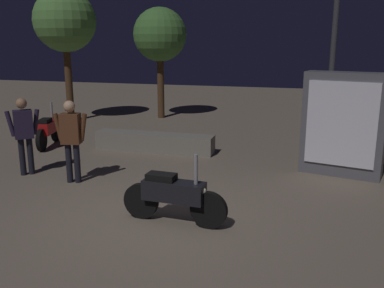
{
  "coord_description": "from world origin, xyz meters",
  "views": [
    {
      "loc": [
        2.24,
        -5.66,
        2.69
      ],
      "look_at": [
        0.35,
        1.02,
        1.0
      ],
      "focal_mm": 39.56,
      "sensor_mm": 36.0,
      "label": 1
    }
  ],
  "objects": [
    {
      "name": "ground_plane",
      "position": [
        0.0,
        0.0,
        0.0
      ],
      "size": [
        40.0,
        40.0,
        0.0
      ],
      "primitive_type": "plane",
      "color": "#756656"
    },
    {
      "name": "motorcycle_black_foreground",
      "position": [
        0.35,
        0.02,
        0.44
      ],
      "size": [
        1.66,
        0.36,
        1.11
      ],
      "rotation": [
        0.0,
        0.0,
        -0.07
      ],
      "color": "black",
      "rests_on": "ground_plane"
    },
    {
      "name": "motorcycle_red_parked_left",
      "position": [
        -4.34,
        3.76,
        0.44
      ],
      "size": [
        0.54,
        1.63,
        1.11
      ],
      "rotation": [
        0.0,
        0.0,
        1.84
      ],
      "color": "black",
      "rests_on": "ground_plane"
    },
    {
      "name": "person_rider_beside",
      "position": [
        -2.13,
        1.3,
        0.95
      ],
      "size": [
        0.66,
        0.31,
        1.61
      ],
      "rotation": [
        0.0,
        0.0,
        4.93
      ],
      "color": "black",
      "rests_on": "ground_plane"
    },
    {
      "name": "person_bystander_far",
      "position": [
        -3.32,
        1.48,
        0.94
      ],
      "size": [
        0.56,
        0.5,
        1.59
      ],
      "rotation": [
        0.0,
        0.0,
        5.43
      ],
      "color": "black",
      "rests_on": "ground_plane"
    },
    {
      "name": "streetlamp_near",
      "position": [
        2.7,
        5.73,
        3.37
      ],
      "size": [
        0.36,
        0.36,
        5.36
      ],
      "color": "#38383D",
      "rests_on": "ground_plane"
    },
    {
      "name": "tree_left_bg",
      "position": [
        -2.94,
        8.57,
        2.88
      ],
      "size": [
        1.85,
        1.85,
        3.85
      ],
      "color": "#4C331E",
      "rests_on": "ground_plane"
    },
    {
      "name": "tree_center_bg",
      "position": [
        -5.73,
        7.11,
        3.32
      ],
      "size": [
        2.05,
        2.05,
        4.38
      ],
      "color": "#4C331E",
      "rests_on": "ground_plane"
    },
    {
      "name": "kiosk_billboard",
      "position": [
        2.91,
        3.25,
        1.05
      ],
      "size": [
        1.67,
        0.87,
        2.1
      ],
      "rotation": [
        0.0,
        0.0,
        2.91
      ],
      "color": "#595960",
      "rests_on": "ground_plane"
    },
    {
      "name": "planter_wall_low",
      "position": [
        -1.48,
        4.02,
        0.23
      ],
      "size": [
        3.03,
        0.5,
        0.45
      ],
      "color": "gray",
      "rests_on": "ground_plane"
    }
  ]
}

